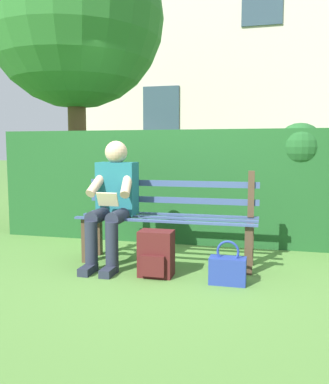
{
  "coord_description": "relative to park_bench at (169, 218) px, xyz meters",
  "views": [
    {
      "loc": [
        -0.91,
        3.75,
        1.12
      ],
      "look_at": [
        0.0,
        0.1,
        0.71
      ],
      "focal_mm": 37.93,
      "sensor_mm": 36.0,
      "label": 1
    }
  ],
  "objects": [
    {
      "name": "person_seated",
      "position": [
        0.51,
        0.16,
        0.2
      ],
      "size": [
        0.44,
        0.73,
        1.19
      ],
      "color": "#1E6672",
      "rests_on": "ground"
    },
    {
      "name": "ground",
      "position": [
        0.0,
        0.06,
        -0.44
      ],
      "size": [
        60.0,
        60.0,
        0.0
      ],
      "primitive_type": "plane",
      "color": "#517F38"
    },
    {
      "name": "hedge_backdrop",
      "position": [
        0.05,
        -1.04,
        0.26
      ],
      "size": [
        4.48,
        0.66,
        1.4
      ],
      "color": "#1E5123",
      "rests_on": "ground"
    },
    {
      "name": "backpack",
      "position": [
        -0.0,
        0.47,
        -0.24
      ],
      "size": [
        0.3,
        0.27,
        0.4
      ],
      "color": "#4C1919",
      "rests_on": "ground"
    },
    {
      "name": "building_facade",
      "position": [
        -0.74,
        -7.43,
        3.16
      ],
      "size": [
        9.33,
        3.16,
        7.2
      ],
      "color": "beige",
      "rests_on": "ground"
    },
    {
      "name": "handbag",
      "position": [
        -0.63,
        0.52,
        -0.32
      ],
      "size": [
        0.3,
        0.16,
        0.37
      ],
      "color": "navy",
      "rests_on": "ground"
    },
    {
      "name": "tree",
      "position": [
        2.11,
        -2.18,
        2.61
      ],
      "size": [
        2.87,
        2.73,
        4.47
      ],
      "color": "brown",
      "rests_on": "ground"
    },
    {
      "name": "park_bench",
      "position": [
        0.0,
        0.0,
        0.0
      ],
      "size": [
        1.73,
        0.46,
        0.91
      ],
      "color": "#4C3828",
      "rests_on": "ground"
    }
  ]
}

